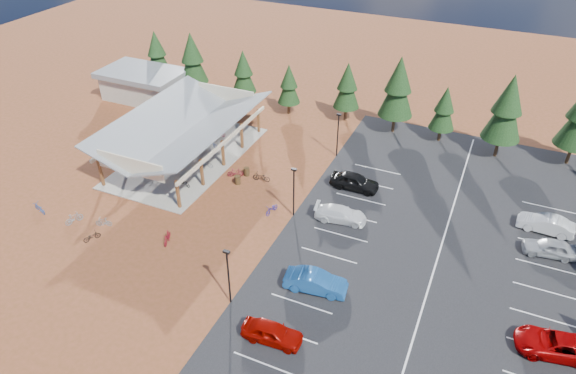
{
  "coord_description": "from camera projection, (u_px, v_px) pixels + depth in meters",
  "views": [
    {
      "loc": [
        20.19,
        -33.3,
        29.2
      ],
      "look_at": [
        3.85,
        3.28,
        2.07
      ],
      "focal_mm": 32.0,
      "sensor_mm": 36.0,
      "label": 1
    }
  ],
  "objects": [
    {
      "name": "bike_9",
      "position": [
        74.0,
        218.0,
        46.92
      ],
      "size": [
        1.08,
        1.79,
        1.04
      ],
      "primitive_type": "imported",
      "rotation": [
        0.0,
        0.0,
        2.78
      ],
      "color": "gray",
      "rests_on": "ground"
    },
    {
      "name": "bike_2",
      "position": [
        181.0,
        136.0,
        59.73
      ],
      "size": [
        2.01,
        1.06,
        1.01
      ],
      "primitive_type": "imported",
      "rotation": [
        0.0,
        0.0,
        1.78
      ],
      "color": "#1A3D9E",
      "rests_on": "concrete_pad"
    },
    {
      "name": "car_3",
      "position": [
        341.0,
        214.0,
        47.1
      ],
      "size": [
        5.02,
        2.64,
        1.39
      ],
      "primitive_type": "imported",
      "rotation": [
        0.0,
        0.0,
        1.72
      ],
      "color": "white",
      "rests_on": "asphalt_lot"
    },
    {
      "name": "pine_0",
      "position": [
        157.0,
        52.0,
        71.38
      ],
      "size": [
        3.33,
        3.33,
        7.75
      ],
      "color": "#382314",
      "rests_on": "ground"
    },
    {
      "name": "bike_14",
      "position": [
        272.0,
        209.0,
        48.2
      ],
      "size": [
        0.94,
        1.84,
        0.92
      ],
      "primitive_type": "imported",
      "rotation": [
        0.0,
        0.0,
        -0.19
      ],
      "color": "navy",
      "rests_on": "ground"
    },
    {
      "name": "bike_13",
      "position": [
        104.0,
        222.0,
        46.56
      ],
      "size": [
        1.58,
        0.95,
        0.92
      ],
      "primitive_type": "imported",
      "rotation": [
        0.0,
        0.0,
        5.08
      ],
      "color": "gray",
      "rests_on": "ground"
    },
    {
      "name": "car_9",
      "position": [
        546.0,
        224.0,
        45.75
      ],
      "size": [
        4.79,
        1.83,
        1.56
      ],
      "primitive_type": "imported",
      "rotation": [
        0.0,
        0.0,
        -1.61
      ],
      "color": "white",
      "rests_on": "asphalt_lot"
    },
    {
      "name": "trash_bin_1",
      "position": [
        247.0,
        171.0,
        53.67
      ],
      "size": [
        0.6,
        0.6,
        0.9
      ],
      "primitive_type": "cylinder",
      "color": "#3E2C16",
      "rests_on": "ground"
    },
    {
      "name": "pine_2",
      "position": [
        243.0,
        72.0,
        66.11
      ],
      "size": [
        3.14,
        3.14,
        7.31
      ],
      "color": "#382314",
      "rests_on": "ground"
    },
    {
      "name": "bike_3",
      "position": [
        201.0,
        131.0,
        60.76
      ],
      "size": [
        1.78,
        0.56,
        1.06
      ],
      "primitive_type": "imported",
      "rotation": [
        0.0,
        0.0,
        1.54
      ],
      "color": "maroon",
      "rests_on": "concrete_pad"
    },
    {
      "name": "asphalt_lot",
      "position": [
        441.0,
        247.0,
        44.37
      ],
      "size": [
        27.0,
        44.0,
        0.04
      ],
      "primitive_type": "cube",
      "color": "black",
      "rests_on": "ground"
    },
    {
      "name": "concrete_pad",
      "position": [
        188.0,
        156.0,
        57.0
      ],
      "size": [
        10.6,
        18.6,
        0.1
      ],
      "primitive_type": "cube",
      "color": "gray",
      "rests_on": "ground"
    },
    {
      "name": "car_6",
      "position": [
        557.0,
        345.0,
        34.82
      ],
      "size": [
        5.83,
        3.42,
        1.52
      ],
      "primitive_type": "imported",
      "rotation": [
        0.0,
        0.0,
        -1.4
      ],
      "color": "#990203",
      "rests_on": "asphalt_lot"
    },
    {
      "name": "bike_11",
      "position": [
        167.0,
        237.0,
        44.62
      ],
      "size": [
        1.07,
        1.86,
        1.08
      ],
      "primitive_type": "imported",
      "rotation": [
        0.0,
        0.0,
        0.34
      ],
      "color": "maroon",
      "rests_on": "ground"
    },
    {
      "name": "lamp_post_0",
      "position": [
        228.0,
        273.0,
        37.45
      ],
      "size": [
        0.5,
        0.25,
        5.14
      ],
      "color": "black",
      "rests_on": "ground"
    },
    {
      "name": "pine_6",
      "position": [
        444.0,
        108.0,
        57.87
      ],
      "size": [
        2.89,
        2.89,
        6.74
      ],
      "color": "#382314",
      "rests_on": "ground"
    },
    {
      "name": "pine_4",
      "position": [
        347.0,
        86.0,
        62.03
      ],
      "size": [
        3.22,
        3.22,
        7.5
      ],
      "color": "#382314",
      "rests_on": "ground"
    },
    {
      "name": "bike_1",
      "position": [
        163.0,
        152.0,
        56.64
      ],
      "size": [
        1.87,
        0.88,
        1.08
      ],
      "primitive_type": "imported",
      "rotation": [
        0.0,
        0.0,
        1.36
      ],
      "color": "gray",
      "rests_on": "concrete_pad"
    },
    {
      "name": "pine_1",
      "position": [
        192.0,
        58.0,
        67.59
      ],
      "size": [
        3.79,
        3.79,
        8.82
      ],
      "color": "#382314",
      "rests_on": "ground"
    },
    {
      "name": "trash_bin_0",
      "position": [
        238.0,
        180.0,
        52.34
      ],
      "size": [
        0.6,
        0.6,
        0.9
      ],
      "primitive_type": "cylinder",
      "color": "#3E2C16",
      "rests_on": "ground"
    },
    {
      "name": "car_0",
      "position": [
        272.0,
        332.0,
        35.71
      ],
      "size": [
        4.46,
        2.05,
        1.48
      ],
      "primitive_type": "imported",
      "rotation": [
        0.0,
        0.0,
        1.64
      ],
      "color": "#8D0701",
      "rests_on": "asphalt_lot"
    },
    {
      "name": "car_1",
      "position": [
        316.0,
        282.0,
        39.69
      ],
      "size": [
        5.1,
        2.36,
        1.62
      ],
      "primitive_type": "imported",
      "rotation": [
        0.0,
        0.0,
        1.71
      ],
      "color": "#1B5092",
      "rests_on": "asphalt_lot"
    },
    {
      "name": "bike_7",
      "position": [
        219.0,
        132.0,
        60.59
      ],
      "size": [
        1.69,
        0.56,
        1.0
      ],
      "primitive_type": "imported",
      "rotation": [
        0.0,
        0.0,
        1.52
      ],
      "color": "maroon",
      "rests_on": "concrete_pad"
    },
    {
      "name": "car_8",
      "position": [
        550.0,
        247.0,
        43.15
      ],
      "size": [
        4.56,
        2.33,
        1.48
      ],
      "primitive_type": "imported",
      "rotation": [
        0.0,
        0.0,
        -1.43
      ],
      "color": "#A0A4A9",
      "rests_on": "asphalt_lot"
    },
    {
      "name": "bike_15",
      "position": [
        235.0,
        173.0,
        53.42
      ],
      "size": [
        1.68,
        1.15,
        0.99
      ],
      "primitive_type": "imported",
      "rotation": [
        0.0,
        0.0,
        2.03
      ],
      "color": "maroon",
      "rests_on": "ground"
    },
    {
      "name": "car_4",
      "position": [
        355.0,
        181.0,
        51.37
      ],
      "size": [
        4.93,
        2.05,
        1.67
      ],
      "primitive_type": "imported",
      "rotation": [
        0.0,
        0.0,
        1.59
      ],
      "color": "black",
      "rests_on": "asphalt_lot"
    },
    {
      "name": "bike_5",
      "position": [
        206.0,
        163.0,
        54.77
      ],
      "size": [
        1.61,
        0.52,
        0.96
      ],
      "primitive_type": "imported",
      "rotation": [
        0.0,
        0.0,
        1.61
      ],
      "color": "gray",
      "rests_on": "concrete_pad"
    },
    {
      "name": "bike_6",
      "position": [
        211.0,
        144.0,
        58.49
      ],
      "size": [
        1.63,
        0.72,
        0.83
      ],
      "primitive_type": "imported",
      "rotation": [
        0.0,
        0.0,
        1.46
      ],
      "color": "navy",
      "rests_on": "concrete_pad"
    },
    {
      "name": "ground",
      "position": [
        237.0,
        214.0,
        48.36
      ],
      "size": [
        140.0,
        140.0,
        0.0
      ],
      "primitive_type": "plane",
      "color": "brown",
      "rests_on": "ground"
    },
    {
      "name": "bike_pavilion",
      "position": [
        184.0,
        126.0,
        54.89
      ],
      "size": [
        11.65,
        19.4,
        4.97
      ],
      "color": "brown",
      "rests_on": "concrete_pad"
    },
    {
      "name": "lamp_post_1",
      "position": [
        294.0,
        189.0,
        46.52
      ],
      "size": [
        0.5,
        0.25,
        5.14
      ],
      "color": "black",
      "rests_on": "ground"
    },
    {
      "name": "bike_10",
      "position": [
        39.0,
        208.0,
        48.3
      ],
      "size": [
        1.87,
        1.08,
        0.93
      ],
      "primitive_type": "imported",
      "rotation": [
        0.0,
        0.0,
        4.43
      ],
      "color": "#234B9B",
      "rests_on": "ground"
    },
    {
      "name": "bike_12",
      "position": [
        92.0,
        236.0,
        44.95
      ],
      "size": [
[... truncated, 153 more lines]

